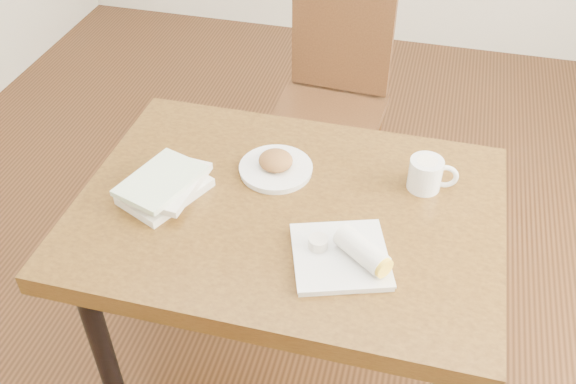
% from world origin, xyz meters
% --- Properties ---
extents(ground, '(4.00, 5.00, 0.01)m').
position_xyz_m(ground, '(0.00, 0.00, -0.01)').
color(ground, '#472814').
rests_on(ground, ground).
extents(table, '(1.14, 0.82, 0.75)m').
position_xyz_m(table, '(0.00, 0.00, 0.66)').
color(table, brown).
rests_on(table, ground).
extents(chair_far, '(0.45, 0.45, 0.95)m').
position_xyz_m(chair_far, '(-0.06, 0.93, 0.55)').
color(chair_far, '#4A2B15').
rests_on(chair_far, ground).
extents(plate_scone, '(0.21, 0.21, 0.07)m').
position_xyz_m(plate_scone, '(-0.07, 0.13, 0.77)').
color(plate_scone, white).
rests_on(plate_scone, table).
extents(coffee_mug, '(0.14, 0.09, 0.09)m').
position_xyz_m(coffee_mug, '(0.35, 0.17, 0.80)').
color(coffee_mug, white).
rests_on(coffee_mug, table).
extents(plate_burrito, '(0.29, 0.29, 0.08)m').
position_xyz_m(plate_burrito, '(0.19, -0.16, 0.77)').
color(plate_burrito, white).
rests_on(plate_burrito, table).
extents(book_stack, '(0.24, 0.27, 0.06)m').
position_xyz_m(book_stack, '(-0.33, -0.04, 0.78)').
color(book_stack, white).
rests_on(book_stack, table).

